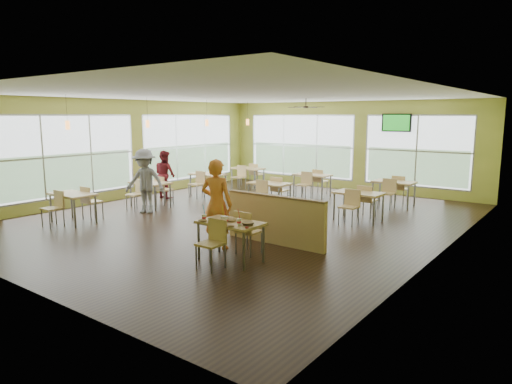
{
  "coord_description": "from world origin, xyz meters",
  "views": [
    {
      "loc": [
        7.29,
        -9.27,
        2.67
      ],
      "look_at": [
        1.27,
        -1.24,
        0.99
      ],
      "focal_mm": 32.0,
      "sensor_mm": 36.0,
      "label": 1
    }
  ],
  "objects_px": {
    "main_table": "(231,228)",
    "half_wall_divider": "(275,220)",
    "man_plaid": "(217,204)",
    "food_basket": "(248,223)"
  },
  "relations": [
    {
      "from": "half_wall_divider",
      "to": "man_plaid",
      "type": "bearing_deg",
      "value": -128.19
    },
    {
      "from": "half_wall_divider",
      "to": "main_table",
      "type": "bearing_deg",
      "value": -90.0
    },
    {
      "from": "half_wall_divider",
      "to": "food_basket",
      "type": "height_order",
      "value": "half_wall_divider"
    },
    {
      "from": "main_table",
      "to": "half_wall_divider",
      "type": "relative_size",
      "value": 0.63
    },
    {
      "from": "main_table",
      "to": "food_basket",
      "type": "height_order",
      "value": "main_table"
    },
    {
      "from": "main_table",
      "to": "half_wall_divider",
      "type": "bearing_deg",
      "value": 90.0
    },
    {
      "from": "man_plaid",
      "to": "food_basket",
      "type": "distance_m",
      "value": 1.3
    },
    {
      "from": "half_wall_divider",
      "to": "food_basket",
      "type": "relative_size",
      "value": 10.52
    },
    {
      "from": "half_wall_divider",
      "to": "man_plaid",
      "type": "xyz_separation_m",
      "value": [
        -0.77,
        -0.97,
        0.39
      ]
    },
    {
      "from": "food_basket",
      "to": "main_table",
      "type": "bearing_deg",
      "value": 176.8
    }
  ]
}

